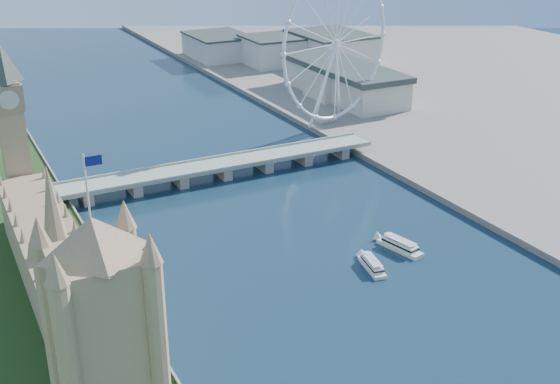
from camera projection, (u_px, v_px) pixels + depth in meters
victoria_tower at (108, 370)px, 185.45m from camera, size 28.16×28.16×112.00m
parliament_range at (62, 286)px, 296.58m from camera, size 24.00×200.00×70.00m
big_ben at (9, 112)px, 366.60m from camera, size 20.02×20.02×110.00m
westminster_bridge at (222, 167)px, 461.92m from camera, size 220.00×22.00×9.50m
london_eye at (337, 44)px, 534.41m from camera, size 113.60×39.12×124.30m
county_hall at (343, 99)px, 645.15m from camera, size 54.00×144.00×35.00m
city_skyline at (155, 68)px, 687.79m from camera, size 505.00×280.00×32.00m
tour_boat_near at (372, 269)px, 348.11m from camera, size 11.70×26.97×5.75m
tour_boat_far at (400, 250)px, 366.93m from camera, size 13.86×30.45×6.52m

